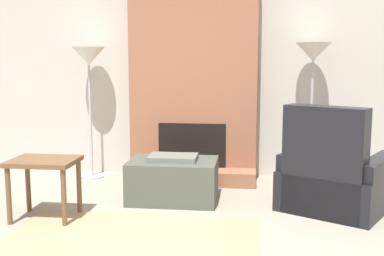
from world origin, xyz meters
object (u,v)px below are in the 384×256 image
object	(u,v)px
armchair	(334,180)
floor_lamp_left	(89,64)
side_table	(44,170)
ottoman	(173,180)
floor_lamp_right	(313,61)

from	to	relation	value
armchair	floor_lamp_left	world-z (taller)	floor_lamp_left
side_table	floor_lamp_left	world-z (taller)	floor_lamp_left
floor_lamp_left	armchair	bearing A→B (deg)	-19.36
ottoman	armchair	xyz separation A→B (m)	(1.54, -0.11, 0.07)
floor_lamp_left	floor_lamp_right	bearing A→B (deg)	-0.00
floor_lamp_right	ottoman	bearing A→B (deg)	-149.97
ottoman	side_table	xyz separation A→B (m)	(-1.03, -0.67, 0.23)
armchair	side_table	world-z (taller)	armchair
floor_lamp_right	floor_lamp_left	bearing A→B (deg)	180.00
armchair	side_table	distance (m)	2.63
floor_lamp_left	floor_lamp_right	size ratio (longest dim) A/B	0.97
floor_lamp_left	floor_lamp_right	world-z (taller)	floor_lamp_right
ottoman	side_table	size ratio (longest dim) A/B	1.52
side_table	floor_lamp_right	distance (m)	3.02
side_table	floor_lamp_left	xyz separation A→B (m)	(-0.08, 1.49, 0.90)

